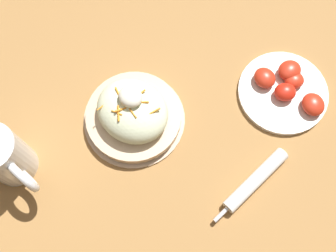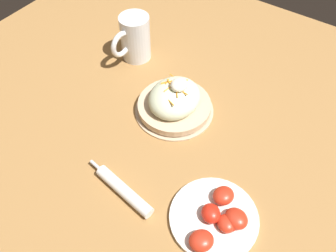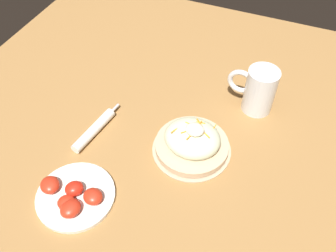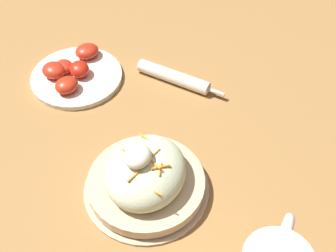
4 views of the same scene
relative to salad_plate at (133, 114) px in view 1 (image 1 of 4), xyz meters
The scene contains 5 objects.
ground_plane 0.09m from the salad_plate, 14.77° to the right, with size 1.43×1.43×0.00m, color #9E703D.
salad_plate is the anchor object (origin of this frame).
beer_mug 0.26m from the salad_plate, 118.23° to the right, with size 0.14×0.09×0.14m.
napkin_roll 0.28m from the salad_plate, ahead, with size 0.05×0.20×0.03m.
tomato_plate 0.33m from the salad_plate, 49.73° to the left, with size 0.20×0.19×0.04m.
Camera 1 is at (0.16, -0.17, 0.81)m, focal length 43.60 mm.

